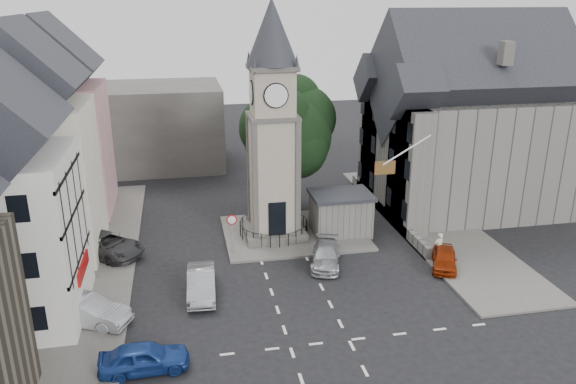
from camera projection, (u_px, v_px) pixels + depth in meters
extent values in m
plane|color=black|center=(297.00, 290.00, 32.92)|extent=(120.00, 120.00, 0.00)
cube|color=#595651|center=(88.00, 262.00, 36.17)|extent=(6.00, 30.00, 0.14)
cube|color=#595651|center=(430.00, 222.00, 42.49)|extent=(6.00, 26.00, 0.14)
cube|color=#595651|center=(294.00, 233.00, 40.58)|extent=(10.00, 8.00, 0.16)
cube|color=silver|center=(320.00, 343.00, 27.83)|extent=(20.00, 8.00, 0.01)
cube|color=#4C4944|center=(274.00, 231.00, 40.21)|extent=(4.20, 4.20, 0.70)
torus|color=black|center=(274.00, 222.00, 39.97)|extent=(4.86, 4.86, 0.06)
cube|color=gray|center=(273.00, 173.00, 38.77)|extent=(3.00, 3.00, 8.00)
cube|color=black|center=(277.00, 218.00, 38.36)|extent=(1.20, 0.25, 2.40)
cube|color=#4C4944|center=(273.00, 116.00, 37.44)|extent=(3.30, 3.30, 0.25)
cube|color=gray|center=(272.00, 92.00, 36.91)|extent=(2.70, 2.70, 3.20)
cylinder|color=white|center=(276.00, 96.00, 35.61)|extent=(1.50, 0.12, 1.50)
cube|color=#4C4944|center=(272.00, 67.00, 36.38)|extent=(3.10, 3.10, 0.30)
cone|color=black|center=(272.00, 31.00, 35.63)|extent=(3.40, 3.40, 4.20)
cube|color=#66635E|center=(340.00, 215.00, 40.28)|extent=(4.00, 3.00, 2.80)
cube|color=black|center=(341.00, 195.00, 39.76)|extent=(4.30, 3.30, 0.25)
cylinder|color=black|center=(288.00, 183.00, 44.59)|extent=(0.70, 0.70, 4.40)
cylinder|color=black|center=(232.00, 237.00, 37.02)|extent=(0.10, 0.10, 2.50)
cone|color=#A50C0C|center=(232.00, 220.00, 36.51)|extent=(0.70, 0.06, 0.70)
cone|color=white|center=(232.00, 220.00, 36.49)|extent=(0.54, 0.04, 0.54)
cube|color=tan|center=(58.00, 151.00, 43.24)|extent=(7.50, 7.00, 10.00)
cube|color=beige|center=(34.00, 183.00, 35.84)|extent=(7.50, 7.00, 10.00)
cube|color=silver|center=(0.00, 241.00, 28.60)|extent=(7.50, 7.00, 9.00)
cube|color=#4C4944|center=(119.00, 127.00, 55.32)|extent=(20.00, 10.00, 8.00)
cube|color=#66635E|center=(465.00, 153.00, 44.53)|extent=(14.00, 10.00, 9.00)
cube|color=#66635E|center=(409.00, 170.00, 40.16)|extent=(1.60, 4.40, 9.00)
cube|color=#66635E|center=(376.00, 146.00, 46.64)|extent=(1.60, 4.40, 9.00)
cube|color=#66635E|center=(385.00, 211.00, 43.71)|extent=(0.40, 16.00, 0.90)
cylinder|color=white|center=(407.00, 150.00, 35.76)|extent=(3.17, 0.10, 1.89)
plane|color=#B21414|center=(385.00, 168.00, 35.87)|extent=(1.40, 0.00, 1.40)
imported|color=navy|center=(144.00, 358.00, 25.61)|extent=(4.13, 1.76, 1.39)
imported|color=#A2A4AA|center=(87.00, 311.00, 29.27)|extent=(4.79, 3.40, 1.50)
imported|color=#303133|center=(105.00, 245.00, 36.98)|extent=(5.94, 5.50, 1.55)
imported|color=#9C9EA5|center=(201.00, 283.00, 32.14)|extent=(1.78, 4.56, 1.48)
imported|color=#A3A6AA|center=(326.00, 255.00, 35.80)|extent=(2.93, 4.66, 1.26)
imported|color=maroon|center=(444.00, 258.00, 35.43)|extent=(2.85, 3.95, 1.25)
imported|color=beige|center=(439.00, 247.00, 36.25)|extent=(0.80, 0.63, 1.92)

